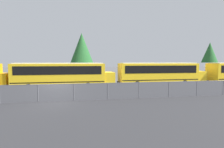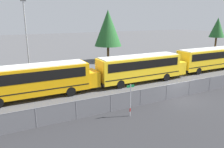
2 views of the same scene
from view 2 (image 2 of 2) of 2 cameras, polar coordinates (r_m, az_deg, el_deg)
name	(u,v)px [view 2 (image 2 of 2)]	position (r m, az deg, el deg)	size (l,w,h in m)	color
ground_plane	(178,97)	(23.38, 16.75, -5.86)	(200.00, 200.00, 0.00)	#4C4C4F
fence	(178,90)	(23.13, 16.90, -4.01)	(76.83, 0.07, 1.56)	#9EA0A5
school_bus_1	(37,79)	(23.03, -19.11, -1.14)	(12.29, 2.62, 3.38)	orange
school_bus_2	(141,66)	(27.46, 7.65, 1.98)	(12.29, 2.62, 3.38)	yellow
school_bus_3	(210,57)	(36.71, 24.24, 3.98)	(12.29, 2.62, 3.38)	yellow
street_sign	(130,99)	(17.87, 4.79, -6.64)	(0.70, 0.09, 2.73)	#B7B7BC
light_pole	(27,39)	(28.56, -21.37, 8.45)	(0.60, 0.24, 9.94)	gray
tree_0	(108,28)	(40.32, -1.06, 11.90)	(4.96, 4.96, 9.31)	#51381E
tree_1	(217,28)	(59.36, 25.82, 10.85)	(3.57, 3.57, 7.94)	#51381E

